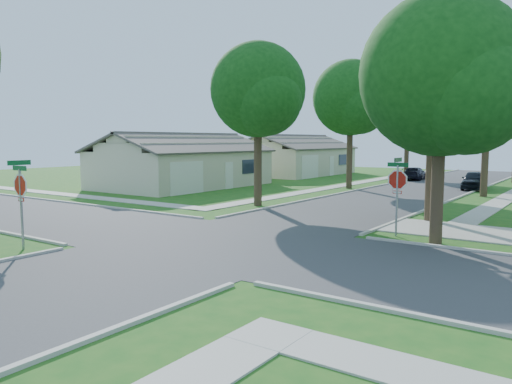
{
  "coord_description": "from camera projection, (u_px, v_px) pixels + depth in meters",
  "views": [
    {
      "loc": [
        11.08,
        -13.61,
        3.64
      ],
      "look_at": [
        -0.16,
        2.36,
        1.6
      ],
      "focal_mm": 35.0,
      "sensor_mm": 36.0,
      "label": 1
    }
  ],
  "objects": [
    {
      "name": "ground",
      "position": [
        222.0,
        242.0,
        17.79
      ],
      "size": [
        100.0,
        100.0,
        0.0
      ],
      "primitive_type": "plane",
      "color": "#195316",
      "rests_on": "ground"
    },
    {
      "name": "road_ns",
      "position": [
        222.0,
        242.0,
        17.79
      ],
      "size": [
        7.0,
        100.0,
        0.02
      ],
      "primitive_type": "cube",
      "color": "#333335",
      "rests_on": "ground"
    },
    {
      "name": "sidewalk_nw",
      "position": [
        358.0,
        183.0,
        42.43
      ],
      "size": [
        1.2,
        40.0,
        0.04
      ],
      "primitive_type": "cube",
      "color": "#9E9B91",
      "rests_on": "ground"
    },
    {
      "name": "driveway",
      "position": [
        499.0,
        235.0,
        19.04
      ],
      "size": [
        8.8,
        3.6,
        0.05
      ],
      "primitive_type": "cube",
      "color": "#9E9B91",
      "rests_on": "ground"
    },
    {
      "name": "stop_sign_sw",
      "position": [
        21.0,
        189.0,
        16.45
      ],
      "size": [
        1.05,
        0.8,
        2.98
      ],
      "color": "gray",
      "rests_on": "ground"
    },
    {
      "name": "stop_sign_ne",
      "position": [
        397.0,
        183.0,
        18.71
      ],
      "size": [
        1.05,
        0.8,
        2.98
      ],
      "color": "gray",
      "rests_on": "ground"
    },
    {
      "name": "tree_e_near",
      "position": [
        435.0,
        94.0,
        21.81
      ],
      "size": [
        4.97,
        4.8,
        8.28
      ],
      "color": "#38281C",
      "rests_on": "ground"
    },
    {
      "name": "tree_e_mid",
      "position": [
        489.0,
        98.0,
        31.51
      ],
      "size": [
        5.59,
        5.4,
        9.21
      ],
      "color": "#38281C",
      "rests_on": "ground"
    },
    {
      "name": "tree_w_near",
      "position": [
        259.0,
        94.0,
        27.14
      ],
      "size": [
        5.38,
        5.2,
        8.97
      ],
      "color": "#38281C",
      "rests_on": "ground"
    },
    {
      "name": "tree_w_mid",
      "position": [
        351.0,
        101.0,
        36.86
      ],
      "size": [
        5.8,
        5.6,
        9.56
      ],
      "color": "#38281C",
      "rests_on": "ground"
    },
    {
      "name": "tree_w_far",
      "position": [
        408.0,
        120.0,
        47.54
      ],
      "size": [
        4.76,
        4.6,
        8.04
      ],
      "color": "#38281C",
      "rests_on": "ground"
    },
    {
      "name": "tree_ne_corner",
      "position": [
        443.0,
        83.0,
        16.99
      ],
      "size": [
        5.8,
        5.6,
        8.66
      ],
      "color": "#38281C",
      "rests_on": "ground"
    },
    {
      "name": "house_nw_near",
      "position": [
        183.0,
        167.0,
        38.98
      ],
      "size": [
        8.42,
        13.6,
        4.23
      ],
      "color": "#B4AA8E",
      "rests_on": "ground"
    },
    {
      "name": "house_nw_far",
      "position": [
        295.0,
        160.0,
        52.81
      ],
      "size": [
        8.42,
        13.6,
        4.23
      ],
      "color": "#B4AA8E",
      "rests_on": "ground"
    },
    {
      "name": "car_curb_east",
      "position": [
        474.0,
        180.0,
        36.72
      ],
      "size": [
        2.13,
        4.24,
        1.39
      ],
      "primitive_type": "imported",
      "rotation": [
        0.0,
        0.0,
        0.13
      ],
      "color": "black",
      "rests_on": "ground"
    },
    {
      "name": "car_curb_west",
      "position": [
        415.0,
        174.0,
        45.56
      ],
      "size": [
        1.96,
        4.14,
        1.17
      ],
      "primitive_type": "imported",
      "rotation": [
        0.0,
        0.0,
        3.22
      ],
      "color": "black",
      "rests_on": "ground"
    }
  ]
}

